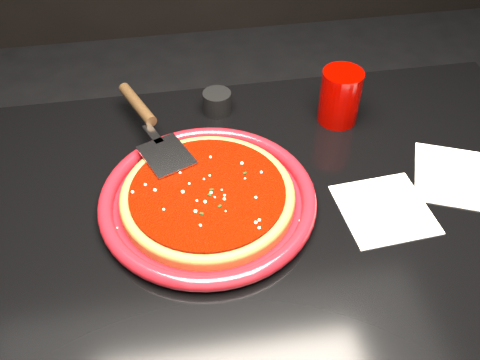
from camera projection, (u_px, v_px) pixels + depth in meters
name	position (u px, v px, depth m)	size (l,w,h in m)	color
table	(248.00, 340.00, 1.14)	(1.20, 0.80, 0.75)	black
plate	(208.00, 199.00, 0.90)	(0.37, 0.37, 0.03)	maroon
pizza_crust	(208.00, 197.00, 0.90)	(0.29, 0.29, 0.01)	brown
pizza_crust_rim	(208.00, 194.00, 0.89)	(0.29, 0.29, 0.02)	brown
pizza_sauce	(207.00, 192.00, 0.89)	(0.26, 0.26, 0.01)	#670B00
parmesan_dusting	(207.00, 189.00, 0.88)	(0.25, 0.25, 0.01)	beige
basil_flecks	(207.00, 190.00, 0.88)	(0.23, 0.23, 0.00)	black
pizza_server	(152.00, 126.00, 0.99)	(0.09, 0.32, 0.02)	silver
cup	(340.00, 97.00, 1.04)	(0.08, 0.08, 0.11)	#8F0200
napkin_a	(384.00, 209.00, 0.90)	(0.15, 0.15, 0.00)	white
napkin_b	(456.00, 177.00, 0.95)	(0.14, 0.15, 0.00)	white
ramekin	(217.00, 102.00, 1.08)	(0.06, 0.06, 0.04)	black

